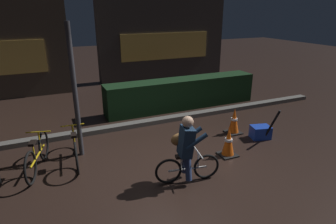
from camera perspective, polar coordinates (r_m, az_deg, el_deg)
ground_plane at (r=5.81m, az=0.63°, el=-10.53°), size 40.00×40.00×0.00m
sidewalk_curb at (r=7.63m, az=-6.30°, el=-2.41°), size 12.00×0.24×0.12m
hedge_row at (r=8.93m, az=2.83°, el=3.73°), size 4.80×0.70×0.91m
storefront_right at (r=12.79m, az=-0.93°, el=16.61°), size 5.66×0.54×4.43m
street_post at (r=5.98m, az=-17.93°, el=3.61°), size 0.10×0.10×2.72m
parked_bike_left_mid at (r=6.04m, az=-24.42°, el=-7.74°), size 0.52×1.47×0.70m
parked_bike_center_left at (r=6.08m, az=-17.91°, el=-6.63°), size 0.46×1.54×0.71m
traffic_cone_near at (r=6.17m, az=11.87°, el=-5.87°), size 0.36×0.36×0.63m
traffic_cone_far at (r=7.28m, az=12.93°, el=-1.80°), size 0.36×0.36×0.64m
blue_crate at (r=7.23m, az=17.81°, el=-3.81°), size 0.51×0.42×0.30m
cyclist at (r=5.06m, az=3.63°, el=-7.30°), size 1.18×0.59×1.25m
closed_umbrella at (r=7.01m, az=19.78°, el=-2.52°), size 0.17×0.35×0.81m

